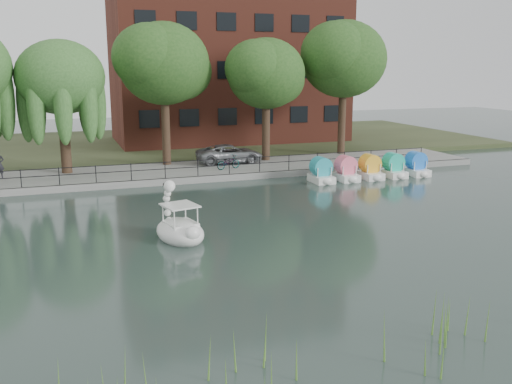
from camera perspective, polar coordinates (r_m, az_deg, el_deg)
ground_plane at (r=22.76m, az=2.17°, el=-5.37°), size 120.00×120.00×0.00m
promenade at (r=37.61m, az=-6.81°, el=2.07°), size 40.00×6.00×0.40m
kerb at (r=34.79m, az=-5.74°, el=1.24°), size 40.00×0.25×0.40m
land_strip at (r=51.21m, az=-10.28°, el=4.73°), size 60.00×22.00×0.36m
railing at (r=34.81m, az=-5.85°, el=2.83°), size 32.00×0.05×1.00m
apartment_building at (r=52.33m, az=-2.83°, el=15.15°), size 20.00×10.07×18.00m
willow_mid at (r=37.13m, az=-18.98°, el=10.75°), size 5.32×5.32×8.15m
broadleaf_center at (r=38.75m, az=-9.22°, el=12.51°), size 6.00×6.00×9.25m
broadleaf_right at (r=40.14m, az=1.03°, el=11.70°), size 5.40×5.40×8.32m
broadleaf_far at (r=43.72m, az=8.78°, el=12.96°), size 6.30×6.30×9.71m
minivan at (r=39.33m, az=-2.66°, el=3.98°), size 2.44×5.25×1.46m
bicycle at (r=37.00m, az=-2.79°, el=3.07°), size 1.07×1.82×1.00m
swan_boat at (r=23.62m, az=-7.67°, el=-3.51°), size 2.31×3.07×2.33m
pedal_boat_row at (r=36.57m, az=11.34°, el=2.26°), size 7.95×1.70×1.40m
reed_bank at (r=15.93m, az=22.26°, el=-12.15°), size 24.00×2.40×1.20m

